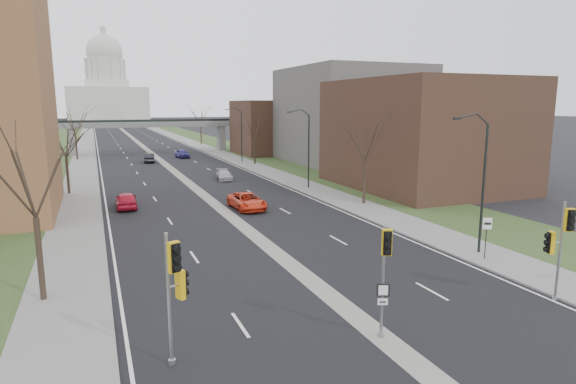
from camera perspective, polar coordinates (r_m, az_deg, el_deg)
ground at (r=21.56m, az=9.26°, el=-15.31°), size 700.00×700.00×0.00m
road_surface at (r=167.09m, az=-18.58°, el=6.61°), size 20.00×600.00×0.01m
median_strip at (r=167.09m, az=-18.58°, el=6.61°), size 1.20×600.00×0.02m
sidewalk_right at (r=168.26m, az=-14.48°, el=6.86°), size 4.00×600.00×0.12m
sidewalk_left at (r=166.78m, az=-22.72°, el=6.37°), size 4.00×600.00×0.12m
grass_verge_right at (r=169.16m, az=-12.45°, el=6.96°), size 8.00×600.00×0.10m
grass_verge_left at (r=166.95m, az=-24.78°, el=6.22°), size 8.00×600.00×0.10m
commercial_block_near at (r=56.29m, az=15.67°, el=6.61°), size 16.00×20.00×12.00m
commercial_block_mid at (r=78.51m, az=7.27°, el=8.95°), size 18.00×22.00×15.00m
commercial_block_far at (r=92.45m, az=-1.56°, el=7.67°), size 14.00×14.00×10.00m
pedestrian_bridge at (r=97.17m, az=-16.05°, el=7.31°), size 34.00×3.00×6.45m
capitol at (r=336.81m, az=-20.67°, el=11.27°), size 48.00×42.00×55.75m
streetlight_near at (r=31.07m, az=21.40°, el=5.32°), size 2.61×0.20×8.70m
streetlight_mid at (r=53.03m, az=1.68°, el=7.81°), size 2.61×0.20×8.70m
streetlight_far at (r=77.53m, az=-6.14°, el=8.55°), size 2.61×0.20×8.70m
tree_left_a at (r=24.81m, az=-28.19°, el=2.98°), size 7.20×7.20×9.40m
tree_left_b at (r=54.67m, az=-24.97°, el=6.17°), size 6.75×6.75×8.81m
tree_left_c at (r=88.59m, az=-24.01°, el=8.00°), size 7.65×7.65×9.99m
tree_right_a at (r=45.09m, az=9.19°, el=6.83°), size 7.20×7.20×9.40m
tree_right_b at (r=75.30m, az=-4.01°, el=7.67°), size 6.30×6.30×8.22m
tree_right_c at (r=113.95m, az=-10.35°, el=9.04°), size 7.65×7.65×9.99m
signal_pole_left at (r=17.58m, az=-13.21°, el=-10.11°), size 0.82×1.12×4.92m
signal_pole_median at (r=19.21m, az=11.42°, el=-8.22°), size 0.66×0.78×4.65m
signal_pole_right at (r=25.81m, az=29.52°, el=-4.74°), size 0.81×1.10×4.84m
speed_limit_sign at (r=31.16m, az=22.47°, el=-4.26°), size 0.52×0.23×2.52m
car_left_near at (r=45.97m, az=-18.63°, el=-0.90°), size 1.92×4.50×1.52m
car_left_far at (r=81.62m, az=-16.10°, el=3.92°), size 2.12×4.66×1.48m
car_right_near at (r=43.38m, az=-4.89°, el=-1.07°), size 2.60×5.36×1.47m
car_right_mid at (r=60.66m, az=-7.58°, el=2.02°), size 2.18×4.39×1.23m
car_right_far at (r=87.21m, az=-12.43°, el=4.47°), size 2.29×4.58×1.50m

